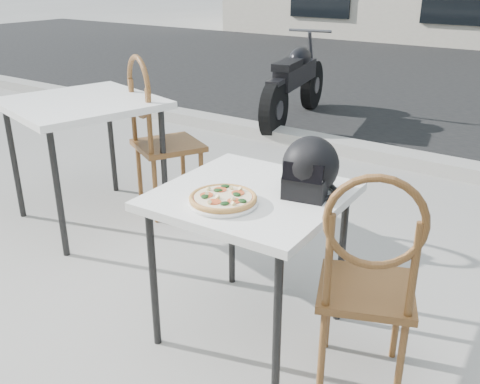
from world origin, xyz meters
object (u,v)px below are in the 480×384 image
Objects in this scene: motorcycle at (295,84)px; pizza at (223,198)px; helmet at (310,169)px; cafe_chair_main at (369,272)px; cafe_table_main at (251,206)px; cafe_table_side at (82,111)px; cafe_chair_side at (156,127)px; plate at (223,202)px.

pizza is at bearing -76.41° from motorcycle.
cafe_chair_main is at bearing -37.56° from helmet.
motorcycle reaches higher than cafe_table_main.
cafe_table_side is 0.49m from cafe_chair_side.
helmet is 0.50m from cafe_chair_main.
cafe_chair_main is (0.37, -0.18, -0.29)m from helmet.
motorcycle is at bearing 115.03° from plate.
cafe_table_main is at bearing 82.60° from pizza.
pizza is at bearing -97.40° from cafe_table_main.
cafe_chair_side is at bearing -92.54° from motorcycle.
helmet is 0.27× the size of cafe_chair_side.
pizza is 0.39m from helmet.
helmet is (0.21, 0.13, 0.18)m from cafe_table_main.
cafe_chair_main is at bearing 11.72° from pizza.
cafe_table_main is at bearing -27.04° from cafe_chair_main.
helmet is 0.27× the size of cafe_table_side.
cafe_table_main is 0.73× the size of cafe_table_side.
pizza is 1.61m from cafe_chair_side.
pizza is at bearing -138.58° from helmet.
plate is 0.40m from helmet.
cafe_table_main is 0.30m from helmet.
cafe_chair_side is (-1.28, 0.96, -0.11)m from plate.
helmet reaches higher than cafe_table_main.
cafe_chair_side is at bearing -45.97° from cafe_chair_main.
cafe_chair_side is at bearing 145.30° from helmet.
pizza is 0.65m from cafe_chair_main.
pizza is 1.25× the size of helmet.
cafe_chair_main is 2.06m from cafe_chair_side.
pizza is 4.04m from motorcycle.
helmet is at bearing -176.25° from cafe_chair_side.
cafe_chair_main is (0.58, -0.05, -0.11)m from cafe_table_main.
plate is 0.02m from pizza.
cafe_chair_main is 0.51× the size of motorcycle.
motorcycle reaches higher than pizza.
plate is at bearing -76.41° from motorcycle.
plate is at bearing -97.44° from cafe_table_main.
motorcycle reaches higher than cafe_table_side.
motorcycle is at bearing -53.91° from cafe_chair_side.
helmet reaches higher than pizza.
cafe_table_main is at bearing 82.56° from plate.
cafe_chair_side is (-1.28, 0.96, -0.13)m from pizza.
cafe_table_side is at bearing 159.42° from plate.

